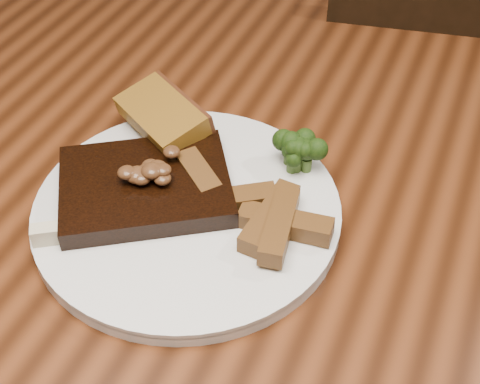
% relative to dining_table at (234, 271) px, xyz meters
% --- Properties ---
extents(dining_table, '(1.60, 0.90, 0.75)m').
position_rel_dining_table_xyz_m(dining_table, '(0.00, 0.00, 0.00)').
color(dining_table, '#542710').
rests_on(dining_table, ground).
extents(chair_far, '(0.45, 0.45, 0.81)m').
position_rel_dining_table_xyz_m(chair_far, '(0.14, 0.54, -0.22)').
color(chair_far, black).
rests_on(chair_far, ground).
extents(plate, '(0.36, 0.36, 0.01)m').
position_rel_dining_table_xyz_m(plate, '(-0.04, -0.02, 0.10)').
color(plate, silver).
rests_on(plate, dining_table).
extents(steak, '(0.20, 0.19, 0.02)m').
position_rel_dining_table_xyz_m(steak, '(-0.08, -0.03, 0.12)').
color(steak, black).
rests_on(steak, plate).
extents(steak_bone, '(0.13, 0.09, 0.02)m').
position_rel_dining_table_xyz_m(steak_bone, '(-0.08, -0.08, 0.11)').
color(steak_bone, beige).
rests_on(steak_bone, plate).
extents(mushroom_pile, '(0.06, 0.06, 0.03)m').
position_rel_dining_table_xyz_m(mushroom_pile, '(-0.07, -0.02, 0.14)').
color(mushroom_pile, '#53321A').
rests_on(mushroom_pile, steak).
extents(garlic_bread, '(0.11, 0.10, 0.02)m').
position_rel_dining_table_xyz_m(garlic_bread, '(-0.11, 0.06, 0.12)').
color(garlic_bread, brown).
rests_on(garlic_bread, plate).
extents(potato_wedges, '(0.11, 0.11, 0.02)m').
position_rel_dining_table_xyz_m(potato_wedges, '(0.02, -0.02, 0.12)').
color(potato_wedges, brown).
rests_on(potato_wedges, plate).
extents(broccoli_cluster, '(0.06, 0.06, 0.04)m').
position_rel_dining_table_xyz_m(broccoli_cluster, '(0.04, 0.06, 0.12)').
color(broccoli_cluster, '#21350C').
rests_on(broccoli_cluster, plate).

